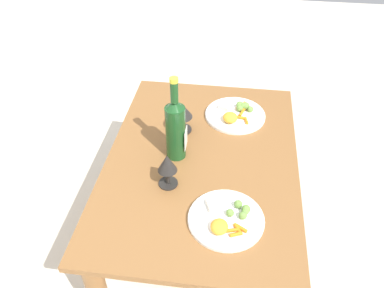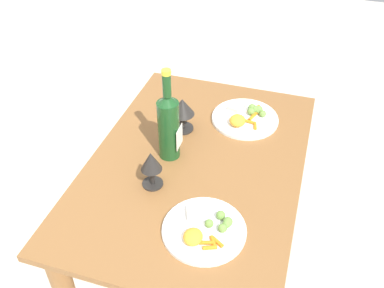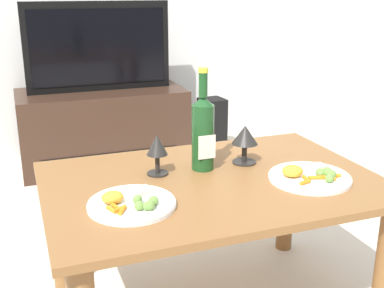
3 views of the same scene
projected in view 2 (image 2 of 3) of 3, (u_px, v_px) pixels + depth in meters
name	position (u px, v px, depth m)	size (l,w,h in m)	color
ground_plane	(196.00, 249.00, 1.85)	(6.40, 6.40, 0.00)	beige
dining_table	(196.00, 180.00, 1.59)	(1.08, 0.74, 0.51)	brown
wine_bottle	(169.00, 124.00, 1.47)	(0.08, 0.08, 0.35)	#19471E
goblet_left	(151.00, 164.00, 1.38)	(0.07, 0.07, 0.14)	black
goblet_right	(182.00, 109.00, 1.62)	(0.09, 0.09, 0.14)	black
dinner_plate_left	(204.00, 229.00, 1.28)	(0.26, 0.26, 0.05)	white
dinner_plate_right	(245.00, 117.00, 1.71)	(0.27, 0.27, 0.05)	white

